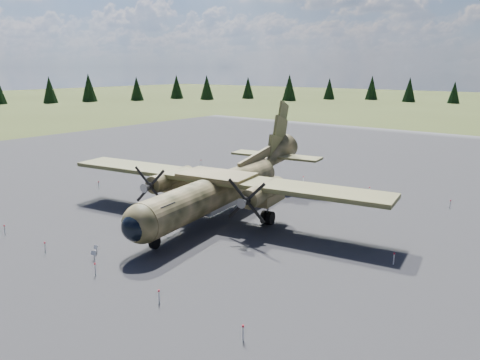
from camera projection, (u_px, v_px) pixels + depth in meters
The scene contains 7 objects.
ground at pixel (211, 218), 41.63m from camera, with size 500.00×500.00×0.00m, color #465224.
apron at pixel (274, 194), 49.29m from camera, with size 120.00×120.00×0.04m, color #545458.
transport_plane at pixel (223, 183), 41.99m from camera, with size 30.64×27.60×10.09m.
info_placard_left at pixel (96, 248), 33.53m from camera, with size 0.40×0.17×0.62m.
info_placard_right at pixel (94, 254), 32.39m from camera, with size 0.47×0.29×0.68m.
barrier_fence at pixel (207, 212), 41.73m from camera, with size 33.12×29.62×0.85m.
treeline at pixel (223, 146), 50.35m from camera, with size 331.96×335.26×10.97m.
Camera 1 is at (26.46, -29.67, 13.05)m, focal length 35.00 mm.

